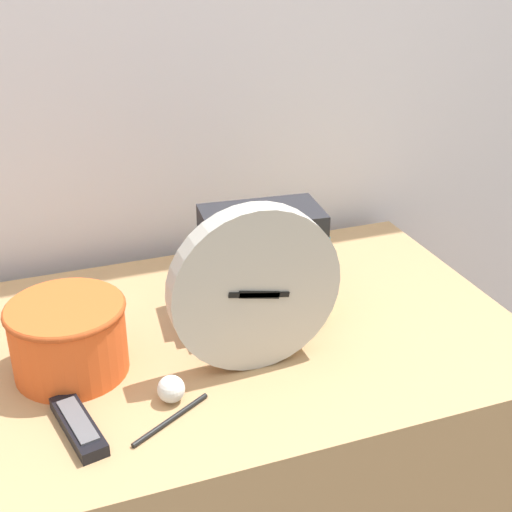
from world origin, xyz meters
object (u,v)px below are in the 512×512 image
tv_remote (78,426)px  crumpled_paper_ball (171,389)px  pen (171,419)px  book_stack (258,265)px  desk_clock (255,289)px  basket (68,336)px

tv_remote → crumpled_paper_ball: bearing=9.2°
pen → crumpled_paper_ball: bearing=74.8°
book_stack → pen: bearing=-132.0°
desk_clock → crumpled_paper_ball: (-0.16, -0.05, -0.12)m
desk_clock → basket: 0.32m
desk_clock → crumpled_paper_ball: desk_clock is taller
book_stack → tv_remote: 0.46m
desk_clock → book_stack: size_ratio=1.08×
desk_clock → tv_remote: size_ratio=1.86×
pen → basket: bearing=123.4°
pen → book_stack: bearing=48.0°
book_stack → tv_remote: book_stack is taller
desk_clock → pen: bearing=-150.0°
crumpled_paper_ball → pen: 0.05m
pen → tv_remote: bearing=169.3°
book_stack → pen: (-0.24, -0.27, -0.09)m
basket → desk_clock: bearing=-16.4°
book_stack → crumpled_paper_ball: bearing=-136.2°
basket → crumpled_paper_ball: basket is taller
desk_clock → crumpled_paper_ball: 0.21m
basket → pen: 0.23m
basket → tv_remote: (-0.01, -0.16, -0.06)m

